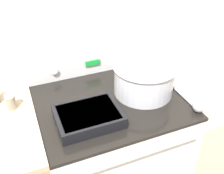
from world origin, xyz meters
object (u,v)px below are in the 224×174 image
(mixing_bowl, at_px, (144,77))
(spice_jar_white_cap, at_px, (11,101))
(casserole_dish, at_px, (88,116))
(ladle, at_px, (196,104))

(mixing_bowl, relative_size, spice_jar_white_cap, 4.05)
(casserole_dish, xyz_separation_m, ladle, (0.53, -0.11, -0.00))
(casserole_dish, relative_size, spice_jar_white_cap, 3.66)
(mixing_bowl, relative_size, casserole_dish, 1.11)
(spice_jar_white_cap, bearing_deg, casserole_dish, -34.58)
(mixing_bowl, distance_m, casserole_dish, 0.38)
(spice_jar_white_cap, bearing_deg, ladle, -21.56)
(casserole_dish, bearing_deg, mixing_bowl, 18.63)
(casserole_dish, bearing_deg, ladle, -12.08)
(ladle, xyz_separation_m, spice_jar_white_cap, (-0.85, 0.34, 0.03))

